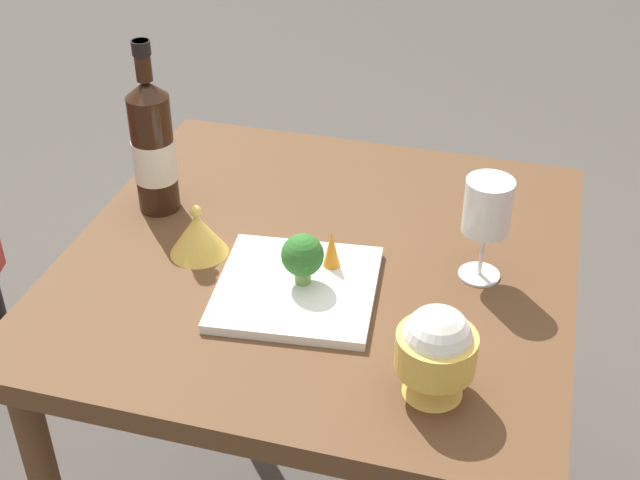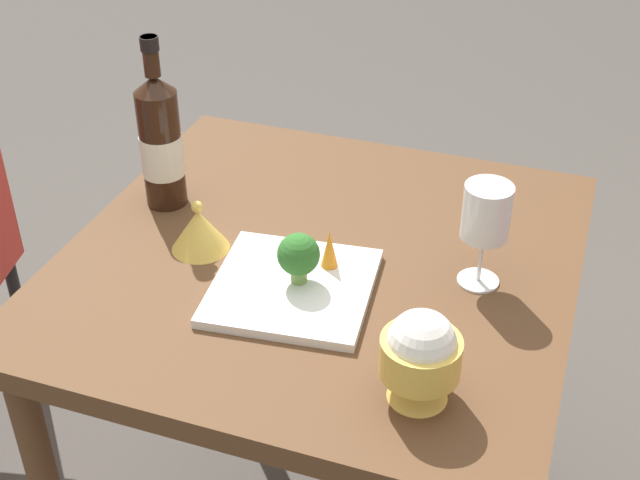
# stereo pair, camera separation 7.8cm
# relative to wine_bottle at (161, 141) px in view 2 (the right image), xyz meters

# --- Properties ---
(dining_table) EXTENTS (0.85, 0.85, 0.75)m
(dining_table) POSITION_rel_wine_bottle_xyz_m (0.07, 0.33, -0.22)
(dining_table) COLOR brown
(dining_table) RESTS_ON ground_plane
(wine_bottle) EXTENTS (0.08, 0.08, 0.32)m
(wine_bottle) POSITION_rel_wine_bottle_xyz_m (0.00, 0.00, 0.00)
(wine_bottle) COLOR black
(wine_bottle) RESTS_ON dining_table
(wine_glass) EXTENTS (0.08, 0.08, 0.18)m
(wine_glass) POSITION_rel_wine_bottle_xyz_m (0.06, 0.59, 0.00)
(wine_glass) COLOR white
(wine_glass) RESTS_ON dining_table
(rice_bowl) EXTENTS (0.11, 0.11, 0.14)m
(rice_bowl) POSITION_rel_wine_bottle_xyz_m (0.35, 0.56, -0.05)
(rice_bowl) COLOR gold
(rice_bowl) RESTS_ON dining_table
(rice_bowl_lid) EXTENTS (0.10, 0.10, 0.09)m
(rice_bowl_lid) POSITION_rel_wine_bottle_xyz_m (0.12, 0.13, -0.09)
(rice_bowl_lid) COLOR gold
(rice_bowl_lid) RESTS_ON dining_table
(serving_plate) EXTENTS (0.28, 0.28, 0.02)m
(serving_plate) POSITION_rel_wine_bottle_xyz_m (0.18, 0.32, -0.12)
(serving_plate) COLOR white
(serving_plate) RESTS_ON dining_table
(broccoli_floret) EXTENTS (0.07, 0.07, 0.09)m
(broccoli_floret) POSITION_rel_wine_bottle_xyz_m (0.17, 0.32, -0.06)
(broccoli_floret) COLOR #729E4C
(broccoli_floret) RESTS_ON serving_plate
(carrot_garnish_left) EXTENTS (0.03, 0.03, 0.07)m
(carrot_garnish_left) POSITION_rel_wine_bottle_xyz_m (0.11, 0.36, -0.08)
(carrot_garnish_left) COLOR orange
(carrot_garnish_left) RESTS_ON serving_plate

